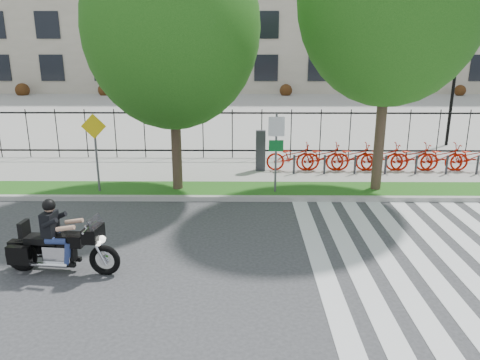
{
  "coord_description": "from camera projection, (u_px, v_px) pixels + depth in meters",
  "views": [
    {
      "loc": [
        0.49,
        -9.66,
        4.71
      ],
      "look_at": [
        0.37,
        3.0,
        1.0
      ],
      "focal_mm": 35.0,
      "sensor_mm": 36.0,
      "label": 1
    }
  ],
  "objects": [
    {
      "name": "iron_fence",
      "position": [
        232.0,
        134.0,
        19.1
      ],
      "size": [
        30.0,
        0.06,
        2.0
      ],
      "primitive_type": null,
      "color": "black",
      "rests_on": "sidewalk"
    },
    {
      "name": "sidewalk",
      "position": [
        231.0,
        170.0,
        17.73
      ],
      "size": [
        60.0,
        3.5,
        0.15
      ],
      "primitive_type": "cube",
      "color": "#A5A29A",
      "rests_on": "ground"
    },
    {
      "name": "street_tree_1",
      "position": [
        172.0,
        27.0,
        13.91
      ],
      "size": [
        5.3,
        5.3,
        8.07
      ],
      "color": "#3B2B20",
      "rests_on": "grass_verge"
    },
    {
      "name": "ground",
      "position": [
        222.0,
        259.0,
        10.6
      ],
      "size": [
        120.0,
        120.0,
        0.0
      ],
      "primitive_type": "plane",
      "color": "#323134",
      "rests_on": "ground"
    },
    {
      "name": "plaza",
      "position": [
        238.0,
        109.0,
        34.58
      ],
      "size": [
        80.0,
        34.0,
        0.1
      ],
      "primitive_type": "cube",
      "color": "#A5A29A",
      "rests_on": "ground"
    },
    {
      "name": "sign_pole_warning",
      "position": [
        95.0,
        142.0,
        14.54
      ],
      "size": [
        0.78,
        0.09,
        2.49
      ],
      "color": "#59595B",
      "rests_on": "grass_verge"
    },
    {
      "name": "bike_share_station",
      "position": [
        380.0,
        157.0,
        17.27
      ],
      "size": [
        8.95,
        0.88,
        1.5
      ],
      "color": "#2D2D33",
      "rests_on": "sidewalk"
    },
    {
      "name": "grass_verge",
      "position": [
        229.0,
        190.0,
        15.33
      ],
      "size": [
        60.0,
        1.5,
        0.15
      ],
      "primitive_type": "cube",
      "color": "#245816",
      "rests_on": "ground"
    },
    {
      "name": "motorcycle_rider",
      "position": [
        60.0,
        244.0,
        9.82
      ],
      "size": [
        2.56,
        0.84,
        1.98
      ],
      "color": "black",
      "rests_on": "ground"
    },
    {
      "name": "lamp_post_right",
      "position": [
        455.0,
        78.0,
        21.12
      ],
      "size": [
        1.06,
        0.7,
        4.25
      ],
      "color": "black",
      "rests_on": "ground"
    },
    {
      "name": "curb",
      "position": [
        228.0,
        198.0,
        14.51
      ],
      "size": [
        60.0,
        0.2,
        0.15
      ],
      "primitive_type": "cube",
      "color": "#A5A49C",
      "rests_on": "ground"
    },
    {
      "name": "sign_pole_regulatory",
      "position": [
        276.0,
        143.0,
        14.49
      ],
      "size": [
        0.5,
        0.09,
        2.5
      ],
      "color": "#59595B",
      "rests_on": "grass_verge"
    },
    {
      "name": "crosswalk_stripes",
      "position": [
        436.0,
        260.0,
        10.56
      ],
      "size": [
        5.7,
        8.0,
        0.01
      ],
      "primitive_type": null,
      "color": "silver",
      "rests_on": "ground"
    }
  ]
}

